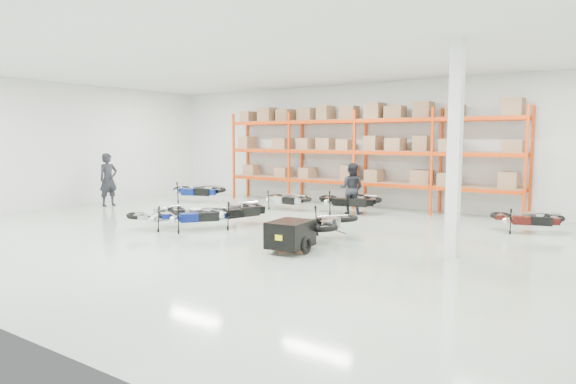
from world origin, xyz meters
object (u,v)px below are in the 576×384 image
Objects in this scene: moto_silver_left at (162,211)px; moto_back_a at (197,187)px; moto_blue_centre at (195,211)px; moto_back_c at (349,197)px; moto_back_d at (528,215)px; person_left at (108,180)px; moto_back_b at (286,196)px; moto_black_far_left at (234,207)px; trailer at (290,234)px; moto_touring_right at (328,219)px; person_back at (351,189)px.

moto_silver_left is 5.82m from moto_back_a.
moto_back_a is at bearing -7.19° from moto_blue_centre.
moto_back_a is 6.37m from moto_back_c.
moto_back_d is (8.50, 5.09, -0.02)m from moto_silver_left.
moto_back_c is at bearing -61.82° from person_left.
moto_back_b is at bearing -57.91° from person_left.
moto_blue_centre is 0.94× the size of moto_black_far_left.
moto_blue_centre is 6.51m from person_left.
person_left is (-6.71, 0.68, 0.42)m from moto_black_far_left.
moto_black_far_left is at bearing -140.63° from moto_back_a.
trailer is 6.75m from moto_back_d.
person_back reaches higher than moto_touring_right.
moto_black_far_left is at bearing -132.25° from moto_silver_left.
moto_silver_left is (-0.98, -0.31, -0.03)m from moto_blue_centre.
moto_blue_centre is 1.09× the size of moto_back_d.
moto_back_d is (5.55, -0.36, -0.08)m from moto_back_c.
moto_back_d is 5.45m from person_back.
moto_back_b is 0.93× the size of person_back.
moto_back_c is 8.89m from person_left.
moto_black_far_left is 0.96× the size of moto_back_a.
moto_touring_right is 1.14× the size of moto_back_d.
moto_black_far_left is 6.76m from person_left.
moto_back_a reaches higher than moto_touring_right.
moto_back_d is at bearing -109.49° from moto_back_c.
moto_back_b reaches higher than trailer.
moto_black_far_left is at bearing 144.48° from trailer.
moto_black_far_left is (1.45, 1.42, 0.06)m from moto_silver_left.
moto_touring_right reaches higher than moto_back_d.
moto_touring_right is 5.58m from moto_back_b.
moto_touring_right is at bearing -129.81° from moto_back_b.
moto_back_d is at bearing 50.41° from trailer.
moto_silver_left is 9.91m from moto_back_d.
trailer is at bearing -138.95° from moto_back_a.
person_back is (0.12, -0.03, 0.29)m from moto_back_c.
moto_back_b and moto_back_d have the same top height.
person_left is (-8.22, -3.35, 0.42)m from moto_back_c.
moto_back_b is (-3.99, 3.91, -0.07)m from moto_touring_right.
person_back is at bearing -119.62° from moto_back_c.
moto_black_far_left is 0.94× the size of person_left.
moto_back_c is 1.16× the size of moto_back_d.
person_left is (-9.97, 2.58, 0.57)m from trailer.
moto_black_far_left is 1.00× the size of moto_back_c.
moto_black_far_left is 1.02× the size of moto_touring_right.
moto_black_far_left is 1.16× the size of moto_back_b.
trailer is at bearing -98.50° from person_left.
moto_touring_right is at bearing -129.48° from moto_blue_centre.
moto_blue_centre is 0.96× the size of moto_touring_right.
person_back is at bearing -116.20° from moto_silver_left.
moto_back_b is 0.86× the size of moto_back_c.
moto_back_a is at bearing 141.86° from trailer.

